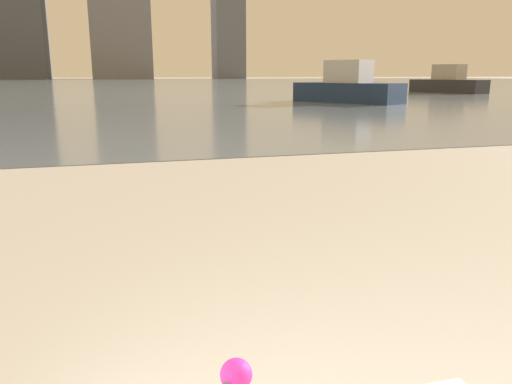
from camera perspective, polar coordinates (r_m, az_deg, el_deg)
harbor_water at (r=61.75m, az=-15.80°, el=11.82°), size 180.00×110.00×0.01m
harbor_boat_3 at (r=21.03m, az=10.43°, el=11.65°), size 3.60×4.63×1.68m
harbor_boat_4 at (r=33.26m, az=21.11°, el=11.56°), size 3.03×4.78×1.70m
skyline_tower_3 at (r=121.26m, az=-3.20°, el=18.34°), size 6.78×6.68×23.37m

